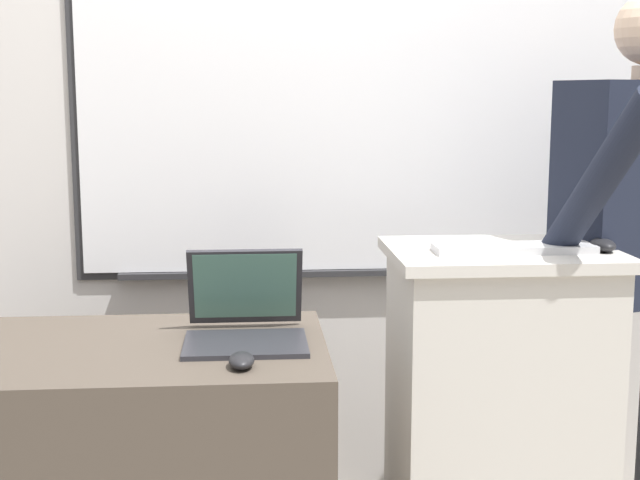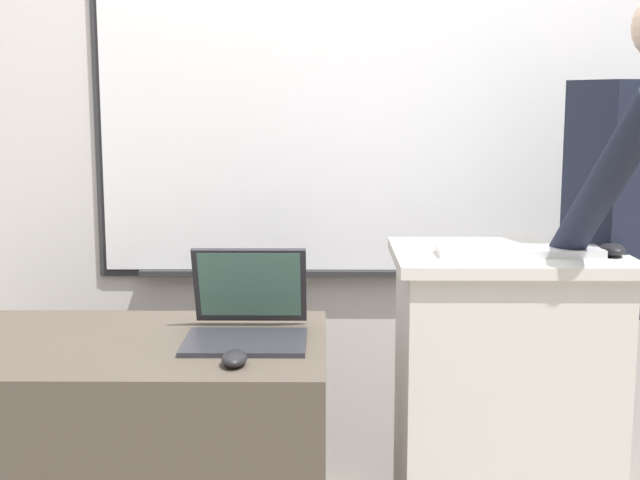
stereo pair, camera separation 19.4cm
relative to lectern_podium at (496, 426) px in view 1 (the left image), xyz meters
The scene contains 7 objects.
back_wall 1.20m from the lectern_podium, 120.67° to the left, with size 6.40×0.17×2.76m.
lectern_podium is the anchor object (origin of this frame).
person_presenter 0.65m from the lectern_podium, 14.21° to the left, with size 0.65×0.67×1.67m.
laptop 0.76m from the lectern_podium, behind, with size 0.31×0.33×0.23m.
wireless_keyboard 0.51m from the lectern_podium, 75.54° to the right, with size 0.41×0.11×0.02m.
computer_mouse_by_laptop 0.80m from the lectern_podium, 158.00° to the right, with size 0.06×0.10×0.03m.
computer_mouse_by_keyboard 0.57m from the lectern_podium, 14.98° to the right, with size 0.06×0.10×0.03m.
Camera 1 is at (-0.24, -1.80, 1.40)m, focal length 50.00 mm.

